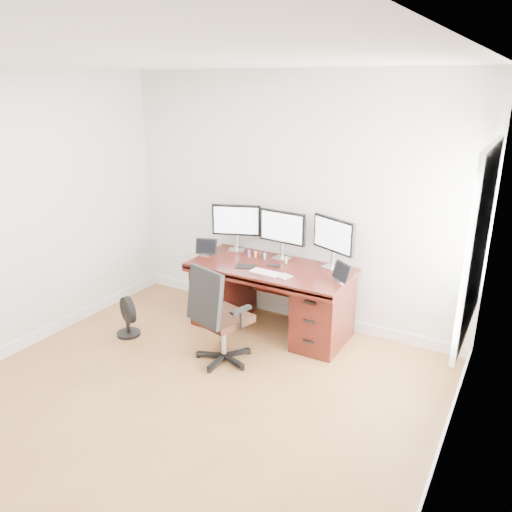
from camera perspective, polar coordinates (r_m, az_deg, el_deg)
The scene contains 19 objects.
ground at distance 4.26m, azimuth -10.60°, elevation -18.13°, with size 4.50×4.50×0.00m, color olive.
back_wall at distance 5.43m, azimuth 3.95°, elevation 6.26°, with size 4.00×0.10×2.70m, color silver.
right_wall at distance 2.90m, azimuth 21.25°, elevation -6.72°, with size 0.10×4.50×2.70m.
desk at distance 5.37m, azimuth 1.76°, elevation -4.53°, with size 1.70×0.80×0.75m.
office_chair at distance 4.80m, azimuth -4.17°, elevation -8.59°, with size 0.65×0.65×0.99m.
floor_fan at distance 5.50m, azimuth -14.50°, elevation -6.79°, with size 0.29×0.25×0.43m.
monitor_left at distance 5.61m, azimuth -2.27°, elevation 3.93°, with size 0.53×0.22×0.53m.
monitor_center at distance 5.33m, azimuth 3.03°, elevation 3.12°, with size 0.55×0.16×0.53m.
monitor_right at distance 5.11m, azimuth 8.84°, elevation 2.20°, with size 0.52×0.26×0.53m.
tablet_left at distance 5.53m, azimuth -5.75°, elevation 0.93°, with size 0.25×0.15×0.19m.
tablet_right at distance 4.84m, azimuth 9.68°, elevation -1.97°, with size 0.23×0.20×0.19m.
keyboard at distance 5.01m, azimuth 1.08°, elevation -1.90°, with size 0.31×0.13×0.01m, color white.
trackpad at distance 4.93m, azimuth 3.25°, elevation -2.32°, with size 0.13×0.13×0.01m, color #B9BBC0.
drawing_tablet at distance 5.18m, azimuth -1.20°, elevation -1.19°, with size 0.20×0.13×0.01m, color black.
phone at distance 5.21m, azimuth 2.07°, elevation -1.09°, with size 0.13×0.06×0.01m, color black.
figurine_purple at distance 5.48m, azimuth -0.80°, elevation 0.37°, with size 0.03×0.03×0.08m.
figurine_orange at distance 5.44m, azimuth -0.05°, elevation 0.23°, with size 0.03×0.03×0.08m.
figurine_blue at distance 5.39m, azimuth 1.00°, elevation 0.04°, with size 0.03×0.03×0.08m.
figurine_yellow at distance 5.27m, azimuth 3.48°, elevation -0.42°, with size 0.03×0.03×0.08m.
Camera 1 is at (2.29, -2.52, 2.55)m, focal length 35.00 mm.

